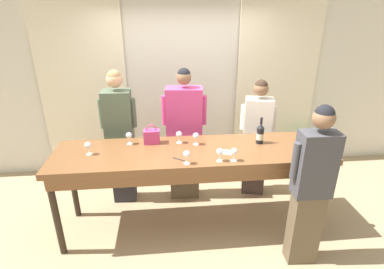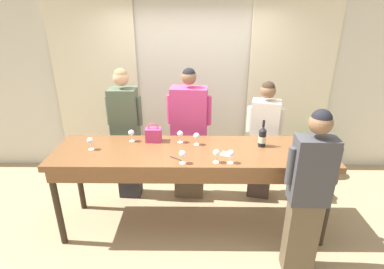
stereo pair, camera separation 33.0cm
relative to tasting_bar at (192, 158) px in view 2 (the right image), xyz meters
The scene contains 23 objects.
ground_plane 0.93m from the tasting_bar, 90.00° to the left, with size 18.00×18.00×0.00m, color tan.
wall_back 1.65m from the tasting_bar, 90.00° to the left, with size 12.00×0.06×2.80m.
curtain_panel_left 2.15m from the tasting_bar, 133.80° to the left, with size 1.25×0.03×2.69m.
curtain_panel_right 2.15m from the tasting_bar, 46.20° to the left, with size 1.25×0.03×2.69m.
tasting_bar is the anchor object (origin of this frame).
wine_bottle 0.82m from the tasting_bar, ahead, with size 0.08×0.08×0.31m.
handbag 0.54m from the tasting_bar, 150.85° to the left, with size 0.18×0.12×0.23m.
wine_glass_front_left 0.36m from the tasting_bar, 107.77° to the right, with size 0.07×0.07×0.14m.
wine_glass_front_mid 0.32m from the tasting_bar, 121.99° to the left, with size 0.07×0.07×0.14m.
wine_glass_front_right 1.48m from the tasting_bar, ahead, with size 0.07×0.07×0.14m.
wine_glass_center_left 1.13m from the tasting_bar, behind, with size 0.07×0.07×0.14m.
wine_glass_center_mid 0.25m from the tasting_bar, 72.69° to the left, with size 0.07×0.07×0.14m.
wine_glass_center_right 0.77m from the tasting_bar, 160.79° to the left, with size 0.07×0.07×0.14m.
wine_glass_back_left 0.51m from the tasting_bar, 35.21° to the right, with size 0.07×0.07×0.14m.
wine_glass_back_mid 1.24m from the tasting_bar, 15.24° to the right, with size 0.07×0.07×0.14m.
wine_glass_back_right 0.41m from the tasting_bar, 47.26° to the right, with size 0.07×0.07×0.14m.
napkin 0.39m from the tasting_bar, 12.10° to the right, with size 0.14×0.14×0.00m.
pen 0.27m from the tasting_bar, 130.89° to the right, with size 0.12×0.09×0.01m.
guest_olive_jacket 1.10m from the tasting_bar, 142.48° to the left, with size 0.46×0.26×1.79m.
guest_pink_top 0.67m from the tasting_bar, 93.69° to the left, with size 0.57×0.29×1.80m.
guest_cream_sweater 1.15m from the tasting_bar, 35.71° to the left, with size 0.47×0.31×1.63m.
host_pouring 1.24m from the tasting_bar, 30.44° to the right, with size 0.46×0.22×1.70m.
potted_plant 2.41m from the tasting_bar, 31.87° to the left, with size 0.32×0.32×0.67m.
Camera 2 is at (0.03, -2.96, 2.46)m, focal length 28.00 mm.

